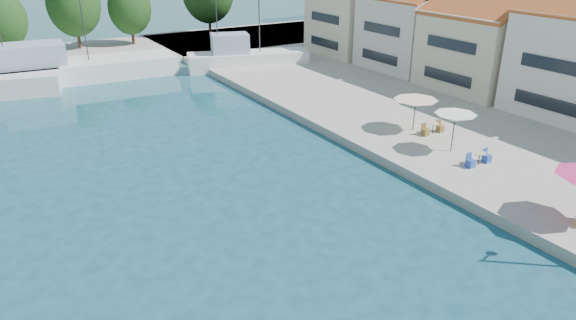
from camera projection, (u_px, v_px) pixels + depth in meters
quay_right at (491, 102)px, 42.60m from camera, size 32.00×92.00×0.60m
quay_far at (39, 60)px, 57.39m from camera, size 90.00×16.00×0.60m
building_04 at (487, 37)px, 44.04m from camera, size 9.00×8.80×9.20m
building_05 at (413, 21)px, 51.01m from camera, size 8.40×8.80×9.70m
building_06 at (357, 9)px, 57.99m from camera, size 9.00×8.80×10.20m
trawler_03 at (62, 70)px, 49.65m from camera, size 20.86×6.74×10.20m
trawler_04 at (245, 59)px, 54.17m from camera, size 12.95×6.79×10.20m
tree_05 at (3, 19)px, 55.19m from camera, size 4.92×4.92×7.28m
tree_06 at (73, 4)px, 59.88m from camera, size 6.09×6.09×9.02m
tree_07 at (130, 8)px, 62.72m from camera, size 5.15×5.15×7.62m
umbrella_white at (455, 118)px, 31.11m from camera, size 2.54×2.54×2.43m
umbrella_cream at (415, 103)px, 34.77m from camera, size 3.02×3.02×2.18m
cafe_table_02 at (479, 160)px, 29.91m from camera, size 1.82×0.70×0.76m
cafe_table_03 at (433, 130)px, 34.70m from camera, size 1.82×0.70×0.76m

